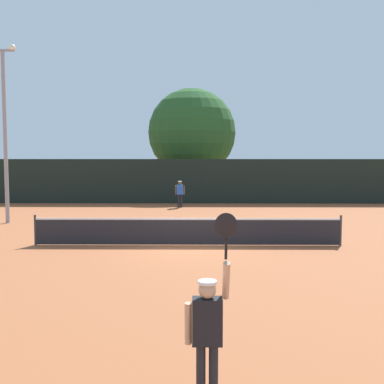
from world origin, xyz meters
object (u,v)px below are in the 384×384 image
object	(u,v)px
light_pole	(5,123)
tennis_ball	(169,233)
large_tree	(192,133)
parked_car_near	(326,185)
player_receiving	(180,191)
player_serving	(208,323)

from	to	relation	value
light_pole	tennis_ball	bearing A→B (deg)	-20.59
large_tree	parked_car_near	world-z (taller)	large_tree
player_receiving	light_pole	size ratio (longest dim) A/B	0.19
player_serving	parked_car_near	xyz separation A→B (m)	(9.88, 30.85, -0.29)
parked_car_near	tennis_ball	bearing A→B (deg)	-114.36
large_tree	parked_car_near	xyz separation A→B (m)	(10.38, 0.72, -4.04)
parked_car_near	player_receiving	bearing A→B (deg)	-134.81
tennis_ball	parked_car_near	bearing A→B (deg)	57.92
tennis_ball	light_pole	size ratio (longest dim) A/B	0.01
tennis_ball	large_tree	size ratio (longest dim) A/B	0.01
light_pole	large_tree	xyz separation A→B (m)	(8.44, 14.21, 0.18)
large_tree	tennis_ball	bearing A→B (deg)	-92.60
tennis_ball	player_receiving	bearing A→B (deg)	89.18
player_serving	tennis_ball	bearing A→B (deg)	95.58
parked_car_near	large_tree	bearing A→B (deg)	-168.31
player_serving	large_tree	xyz separation A→B (m)	(-0.50, 30.13, 3.75)
player_receiving	parked_car_near	distance (m)	13.89
player_receiving	light_pole	bearing A→B (deg)	39.72
tennis_ball	large_tree	distance (m)	17.76
tennis_ball	large_tree	bearing A→B (deg)	87.40
light_pole	large_tree	world-z (taller)	light_pole
player_receiving	tennis_ball	xyz separation A→B (m)	(-0.13, -9.35, -0.93)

